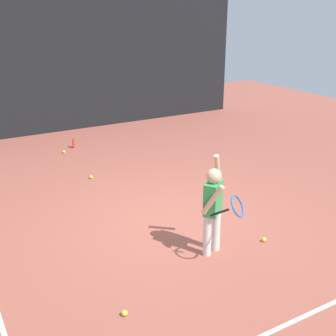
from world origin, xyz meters
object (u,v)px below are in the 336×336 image
at_px(tennis_player, 214,204).
at_px(tennis_ball_3, 64,152).
at_px(tennis_ball_0, 264,240).
at_px(tennis_ball_2, 91,177).
at_px(water_bottle, 74,143).
at_px(tennis_ball_1, 124,313).

relative_size(tennis_player, tennis_ball_3, 20.46).
xyz_separation_m(tennis_player, tennis_ball_0, (0.81, -0.13, -0.69)).
height_order(tennis_ball_2, tennis_ball_3, same).
bearing_deg(tennis_ball_0, tennis_ball_2, 110.08).
distance_m(water_bottle, tennis_ball_3, 0.42).
relative_size(water_bottle, tennis_ball_0, 3.33).
distance_m(tennis_player, tennis_ball_3, 5.20).
height_order(water_bottle, tennis_ball_2, water_bottle).
bearing_deg(tennis_ball_3, tennis_ball_1, -100.85).
bearing_deg(water_bottle, tennis_ball_1, -103.39).
relative_size(tennis_ball_0, tennis_ball_1, 1.00).
xyz_separation_m(water_bottle, tennis_ball_2, (-0.33, -2.04, -0.08)).
bearing_deg(tennis_ball_1, tennis_ball_2, 74.54).
bearing_deg(tennis_ball_0, tennis_ball_1, -169.38).
distance_m(tennis_ball_0, tennis_ball_2, 3.71).
bearing_deg(water_bottle, tennis_ball_2, -99.30).
bearing_deg(tennis_ball_2, tennis_ball_3, 89.75).
relative_size(tennis_player, tennis_ball_1, 20.46).
xyz_separation_m(tennis_ball_0, tennis_ball_2, (-1.27, 3.49, 0.00)).
xyz_separation_m(tennis_player, water_bottle, (-0.14, 5.39, -0.62)).
distance_m(tennis_player, tennis_ball_2, 3.46).
bearing_deg(tennis_ball_2, tennis_ball_0, -69.92).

